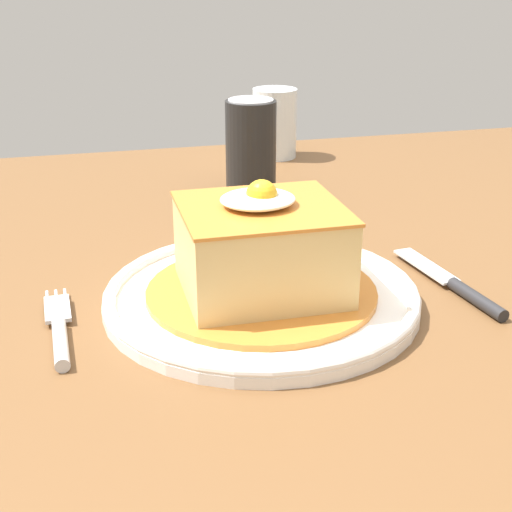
{
  "coord_description": "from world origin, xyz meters",
  "views": [
    {
      "loc": [
        -0.12,
        -0.73,
        1.05
      ],
      "look_at": [
        0.03,
        -0.12,
        0.79
      ],
      "focal_mm": 51.9,
      "sensor_mm": 36.0,
      "label": 1
    }
  ],
  "objects_px": {
    "knife": "(461,289)",
    "main_plate": "(261,296)",
    "soda_can": "(251,147)",
    "fork": "(59,331)",
    "drinking_glass": "(275,128)"
  },
  "relations": [
    {
      "from": "main_plate",
      "to": "fork",
      "type": "bearing_deg",
      "value": -173.75
    },
    {
      "from": "drinking_glass",
      "to": "main_plate",
      "type": "bearing_deg",
      "value": -106.71
    },
    {
      "from": "knife",
      "to": "drinking_glass",
      "type": "xyz_separation_m",
      "value": [
        -0.04,
        0.53,
        0.04
      ]
    },
    {
      "from": "main_plate",
      "to": "knife",
      "type": "height_order",
      "value": "main_plate"
    },
    {
      "from": "main_plate",
      "to": "fork",
      "type": "distance_m",
      "value": 0.18
    },
    {
      "from": "main_plate",
      "to": "knife",
      "type": "bearing_deg",
      "value": -7.59
    },
    {
      "from": "knife",
      "to": "soda_can",
      "type": "distance_m",
      "value": 0.38
    },
    {
      "from": "fork",
      "to": "drinking_glass",
      "type": "height_order",
      "value": "drinking_glass"
    },
    {
      "from": "drinking_glass",
      "to": "fork",
      "type": "bearing_deg",
      "value": -122.25
    },
    {
      "from": "knife",
      "to": "main_plate",
      "type": "bearing_deg",
      "value": 172.41
    },
    {
      "from": "main_plate",
      "to": "drinking_glass",
      "type": "relative_size",
      "value": 2.72
    },
    {
      "from": "main_plate",
      "to": "knife",
      "type": "relative_size",
      "value": 1.72
    },
    {
      "from": "drinking_glass",
      "to": "soda_can",
      "type": "bearing_deg",
      "value": -114.83
    },
    {
      "from": "fork",
      "to": "knife",
      "type": "relative_size",
      "value": 0.85
    },
    {
      "from": "knife",
      "to": "soda_can",
      "type": "xyz_separation_m",
      "value": [
        -0.12,
        0.35,
        0.06
      ]
    }
  ]
}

